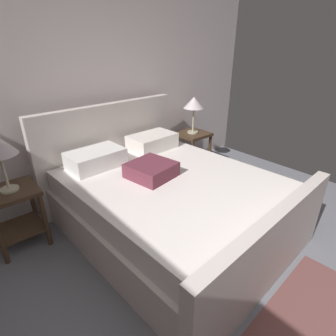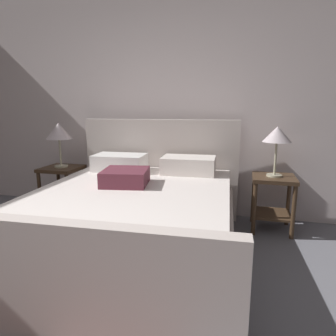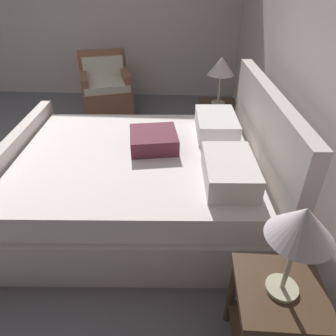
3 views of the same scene
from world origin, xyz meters
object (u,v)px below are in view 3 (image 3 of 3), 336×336
object	(u,v)px
armchair	(106,91)
bed	(143,180)
nightstand_right	(274,312)
table_lamp_left	(221,67)
nightstand_left	(216,119)
table_lamp_right	(302,226)

from	to	relation	value
armchair	bed	bearing A→B (deg)	20.63
nightstand_right	table_lamp_left	distance (m)	2.56
nightstand_left	table_lamp_left	size ratio (longest dim) A/B	1.12
bed	armchair	bearing A→B (deg)	-159.37
table_lamp_right	bed	bearing A→B (deg)	-145.29
bed	nightstand_left	world-z (taller)	bed
table_lamp_right	table_lamp_left	size ratio (longest dim) A/B	0.99
bed	nightstand_right	xyz separation A→B (m)	(1.25, 0.86, 0.06)
nightstand_right	table_lamp_right	size ratio (longest dim) A/B	1.14
bed	table_lamp_left	size ratio (longest dim) A/B	4.30
bed	nightstand_left	bearing A→B (deg)	149.23
nightstand_right	table_lamp_left	world-z (taller)	table_lamp_left
nightstand_left	armchair	xyz separation A→B (m)	(-1.10, -1.62, -0.06)
bed	table_lamp_right	bearing A→B (deg)	34.71
nightstand_left	armchair	distance (m)	1.96
nightstand_right	nightstand_left	world-z (taller)	same
nightstand_right	armchair	size ratio (longest dim) A/B	0.65
table_lamp_left	nightstand_right	bearing A→B (deg)	2.90
bed	armchair	xyz separation A→B (m)	(-2.34, -0.88, 0.00)
nightstand_left	armchair	world-z (taller)	armchair
bed	nightstand_right	size ratio (longest dim) A/B	3.84
nightstand_left	bed	bearing A→B (deg)	-30.77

